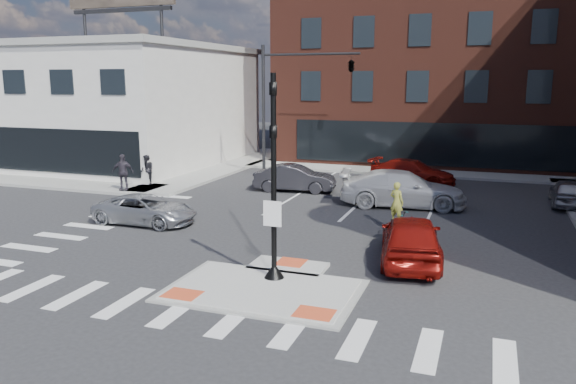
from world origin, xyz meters
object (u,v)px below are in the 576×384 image
at_px(white_pickup, 403,189).
at_px(bg_car_dark, 295,178).
at_px(bg_car_silver, 569,192).
at_px(red_sedan, 411,239).
at_px(cyclist, 396,216).
at_px(bg_car_red, 412,172).
at_px(pedestrian_a, 147,170).
at_px(pedestrian_b, 123,172).
at_px(silver_suv, 145,209).

relative_size(white_pickup, bg_car_dark, 1.35).
xyz_separation_m(bg_car_dark, bg_car_silver, (13.46, 0.93, -0.05)).
height_order(red_sedan, cyclist, cyclist).
relative_size(bg_car_dark, bg_car_red, 0.89).
xyz_separation_m(bg_car_dark, pedestrian_a, (-8.13, -1.72, 0.28)).
distance_m(red_sedan, bg_car_silver, 12.56).
bearing_deg(red_sedan, pedestrian_b, -31.68).
relative_size(bg_car_silver, pedestrian_a, 2.32).
bearing_deg(bg_car_red, white_pickup, -166.16).
distance_m(white_pickup, bg_car_red, 5.98).
height_order(bg_car_dark, pedestrian_a, pedestrian_a).
bearing_deg(cyclist, bg_car_silver, -107.96).
xyz_separation_m(silver_suv, pedestrian_b, (-4.83, 5.17, 0.51)).
height_order(silver_suv, white_pickup, white_pickup).
relative_size(red_sedan, pedestrian_a, 2.82).
height_order(silver_suv, bg_car_dark, bg_car_dark).
distance_m(bg_car_dark, bg_car_silver, 13.49).
relative_size(bg_car_dark, cyclist, 2.12).
distance_m(red_sedan, pedestrian_a, 17.79).
xyz_separation_m(bg_car_silver, pedestrian_a, (-21.59, -2.65, 0.33)).
relative_size(silver_suv, white_pickup, 0.75).
bearing_deg(pedestrian_a, bg_car_silver, 34.20).
bearing_deg(pedestrian_b, white_pickup, -13.69).
relative_size(bg_car_dark, pedestrian_a, 2.58).
xyz_separation_m(bg_car_red, cyclist, (0.81, -10.90, -0.02)).
bearing_deg(pedestrian_b, cyclist, -32.63).
xyz_separation_m(silver_suv, bg_car_silver, (17.04, 9.65, 0.06)).
bearing_deg(pedestrian_a, pedestrian_b, -71.61).
distance_m(cyclist, pedestrian_a, 15.47).
bearing_deg(pedestrian_b, pedestrian_a, 60.57).
relative_size(silver_suv, bg_car_dark, 1.00).
xyz_separation_m(silver_suv, pedestrian_a, (-4.55, 7.00, 0.39)).
bearing_deg(bg_car_silver, pedestrian_b, 13.50).
xyz_separation_m(bg_car_red, pedestrian_b, (-14.11, -7.72, 0.41)).
xyz_separation_m(white_pickup, bg_car_silver, (7.44, 2.73, -0.18)).
xyz_separation_m(cyclist, pedestrian_b, (-14.92, 3.17, 0.43)).
bearing_deg(red_sedan, pedestrian_a, -37.48).
bearing_deg(white_pickup, pedestrian_b, 89.42).
xyz_separation_m(white_pickup, pedestrian_a, (-14.15, 0.07, 0.14)).
bearing_deg(red_sedan, bg_car_red, -91.90).
distance_m(silver_suv, bg_car_silver, 19.58).
xyz_separation_m(bg_car_silver, bg_car_red, (-7.76, 3.24, 0.05)).
height_order(red_sedan, white_pickup, white_pickup).
bearing_deg(bg_car_silver, cyclist, 49.68).
height_order(bg_car_red, pedestrian_b, pedestrian_b).
relative_size(white_pickup, bg_car_red, 1.19).
bearing_deg(white_pickup, pedestrian_a, 82.19).
height_order(white_pickup, pedestrian_a, pedestrian_a).
bearing_deg(silver_suv, bg_car_silver, -60.83).
distance_m(red_sedan, white_pickup, 8.48).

